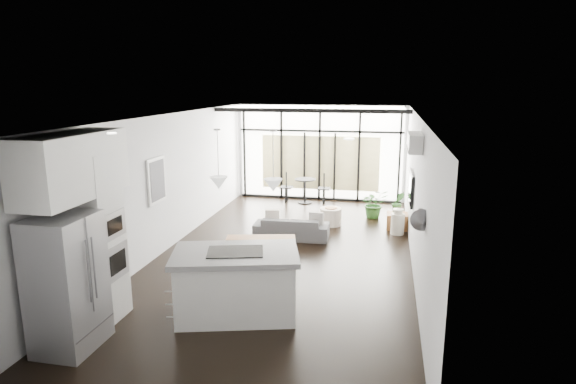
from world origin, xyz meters
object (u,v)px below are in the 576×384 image
at_px(pouf, 331,217).
at_px(milk_can, 398,221).
at_px(fridge, 67,283).
at_px(island, 236,284).
at_px(tv, 411,188).
at_px(sofa, 291,224).
at_px(console_bench, 261,247).

relative_size(pouf, milk_can, 0.88).
bearing_deg(fridge, island, 34.63).
bearing_deg(milk_can, island, -117.96).
height_order(island, tv, tv).
bearing_deg(fridge, pouf, 66.80).
height_order(sofa, pouf, sofa).
height_order(console_bench, tv, tv).
bearing_deg(fridge, sofa, 68.98).
relative_size(fridge, console_bench, 1.32).
distance_m(console_bench, milk_can, 3.44).
height_order(island, fridge, fridge).
bearing_deg(island, sofa, 73.55).
distance_m(island, console_bench, 2.45).
relative_size(island, milk_can, 3.04).
height_order(fridge, sofa, fridge).
distance_m(console_bench, tv, 3.33).
xyz_separation_m(pouf, tv, (1.80, -1.32, 1.09)).
distance_m(fridge, milk_can, 7.27).
bearing_deg(console_bench, sofa, 62.93).
height_order(sofa, milk_can, sofa).
xyz_separation_m(sofa, tv, (2.55, -0.11, 0.97)).
bearing_deg(console_bench, island, -96.44).
distance_m(pouf, tv, 2.49).
height_order(island, pouf, island).
height_order(island, console_bench, island).
height_order(fridge, tv, fridge).
relative_size(fridge, pouf, 3.39).
distance_m(fridge, console_bench, 4.09).
bearing_deg(fridge, milk_can, 53.79).
relative_size(sofa, console_bench, 1.23).
bearing_deg(tv, fridge, -132.23).
relative_size(island, pouf, 3.47).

